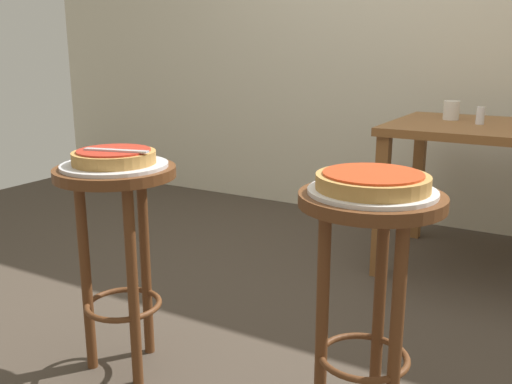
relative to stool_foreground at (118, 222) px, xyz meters
The scene contains 11 objects.
ground_plane 0.91m from the stool_foreground, 63.92° to the left, with size 6.00×6.00×0.00m, color #42382D.
stool_foreground is the anchor object (origin of this frame).
serving_plate_foreground 0.20m from the stool_foreground, ahead, with size 0.35×0.35×0.01m, color silver.
pizza_foreground 0.22m from the stool_foreground, ahead, with size 0.27×0.27×0.05m.
stool_middle 0.85m from the stool_foreground, ahead, with size 0.40×0.40×0.73m.
serving_plate_middle 0.87m from the stool_foreground, ahead, with size 0.35×0.35×0.01m, color silver.
pizza_middle 0.88m from the stool_foreground, ahead, with size 0.30×0.30×0.05m.
dining_table 1.86m from the stool_foreground, 60.20° to the left, with size 0.95×0.79×0.74m.
cup_far_edge 1.87m from the stool_foreground, 67.68° to the left, with size 0.08×0.08×0.10m, color silver.
condiment_shaker 1.84m from the stool_foreground, 61.62° to the left, with size 0.04×0.04×0.08m, color white.
pizza_server_knife 0.25m from the stool_foreground, 33.69° to the right, with size 0.22×0.02×0.01m, color silver.
Camera 1 is at (0.99, -2.00, 1.11)m, focal length 39.99 mm.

